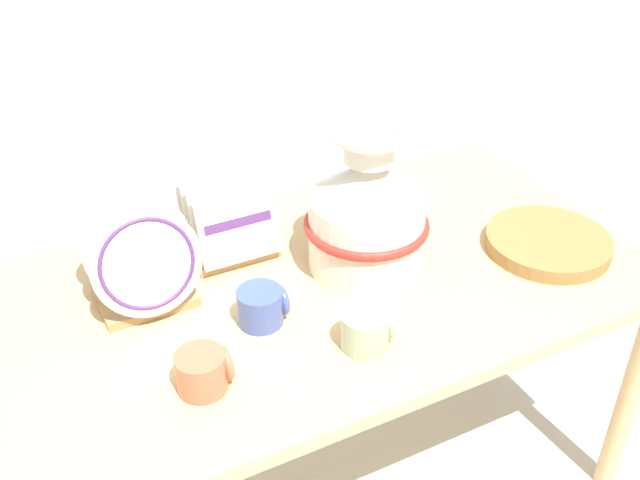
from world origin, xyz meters
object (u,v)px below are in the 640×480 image
Objects in this scene: dish_rack_round_plates at (142,266)px; mug_cobalt_glaze at (262,306)px; wicker_charger_stack at (548,243)px; mug_sage_glaze at (367,330)px; mug_terracotta_glaze at (204,371)px; dish_rack_square_plates at (228,224)px; ceramic_vase at (367,211)px.

mug_cobalt_glaze is (0.20, -0.18, -0.06)m from dish_rack_round_plates.
wicker_charger_stack is at bearing -4.93° from mug_cobalt_glaze.
dish_rack_round_plates reaches higher than mug_sage_glaze.
mug_terracotta_glaze reaches higher than wicker_charger_stack.
wicker_charger_stack is at bearing -26.58° from dish_rack_square_plates.
ceramic_vase is 0.33m from mug_cobalt_glaze.
dish_rack_square_plates reaches higher than mug_cobalt_glaze.
mug_sage_glaze is 0.34m from mug_terracotta_glaze.
ceramic_vase reaches higher than mug_sage_glaze.
mug_terracotta_glaze is (0.02, -0.31, -0.06)m from dish_rack_round_plates.
ceramic_vase reaches higher than wicker_charger_stack.
mug_terracotta_glaze is (-0.34, 0.04, 0.00)m from mug_sage_glaze.
wicker_charger_stack is (0.70, -0.35, -0.06)m from dish_rack_square_plates.
dish_rack_square_plates is at bearing 24.65° from dish_rack_round_plates.
ceramic_vase is 0.34m from dish_rack_square_plates.
wicker_charger_stack is at bearing 10.35° from mug_sage_glaze.
mug_cobalt_glaze is 1.00× the size of mug_sage_glaze.
dish_rack_round_plates is at bearing 165.60° from wicker_charger_stack.
mug_sage_glaze is (0.12, -0.45, -0.03)m from dish_rack_square_plates.
mug_terracotta_glaze is at bearing -117.02° from dish_rack_square_plates.
mug_cobalt_glaze is (-0.03, -0.28, -0.03)m from dish_rack_square_plates.
dish_rack_square_plates is (0.24, 0.11, -0.02)m from dish_rack_round_plates.
ceramic_vase is 0.51m from dish_rack_round_plates.
ceramic_vase is 0.53m from mug_terracotta_glaze.
dish_rack_square_plates is 0.78m from wicker_charger_stack.
dish_rack_round_plates is 0.31m from mug_terracotta_glaze.
mug_sage_glaze is at bearing -6.19° from mug_terracotta_glaze.
wicker_charger_stack is 0.91m from mug_terracotta_glaze.
dish_rack_round_plates is at bearing 136.42° from mug_sage_glaze.
dish_rack_round_plates reaches higher than mug_terracotta_glaze.
dish_rack_square_plates is at bearing 105.36° from mug_sage_glaze.
dish_rack_round_plates reaches higher than dish_rack_square_plates.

